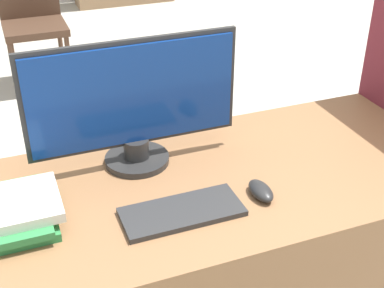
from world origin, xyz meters
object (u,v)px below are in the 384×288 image
object	(u,v)px
mouse	(261,191)
book_stack	(20,210)
monitor	(133,103)
far_chair	(32,17)
keyboard	(182,212)

from	to	relation	value
mouse	book_stack	distance (m)	0.65
monitor	book_stack	xyz separation A→B (m)	(-0.36, -0.17, -0.17)
book_stack	far_chair	bearing A→B (deg)	83.71
keyboard	mouse	size ratio (longest dim) A/B	3.03
keyboard	far_chair	size ratio (longest dim) A/B	0.37
far_chair	keyboard	bearing A→B (deg)	-45.13
monitor	far_chair	xyz separation A→B (m)	(-0.06, 2.61, -0.48)
keyboard	monitor	bearing A→B (deg)	97.44
book_stack	keyboard	bearing A→B (deg)	-17.46
keyboard	far_chair	bearing A→B (deg)	91.90
mouse	far_chair	bearing A→B (deg)	96.51
monitor	far_chair	world-z (taller)	monitor
mouse	keyboard	bearing A→B (deg)	179.79
mouse	far_chair	size ratio (longest dim) A/B	0.12
far_chair	mouse	bearing A→B (deg)	-40.52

